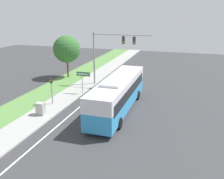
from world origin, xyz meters
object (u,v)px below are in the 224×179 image
(signal_gantry, at_px, (110,48))
(pedestrian_signal, at_px, (51,87))
(street_sign, at_px, (83,78))
(utility_cabinet, at_px, (41,109))
(bus, at_px, (118,92))

(signal_gantry, xyz_separation_m, pedestrian_signal, (-3.64, -8.24, -2.94))
(signal_gantry, xyz_separation_m, street_sign, (-2.05, -4.02, -2.92))
(pedestrian_signal, distance_m, utility_cabinet, 3.05)
(street_sign, xyz_separation_m, utility_cabinet, (-1.21, -6.98, -1.26))
(signal_gantry, height_order, utility_cabinet, signal_gantry)
(bus, bearing_deg, utility_cabinet, -152.57)
(bus, bearing_deg, pedestrian_signal, -175.05)
(pedestrian_signal, height_order, street_sign, pedestrian_signal)
(pedestrian_signal, height_order, utility_cabinet, pedestrian_signal)
(street_sign, distance_m, utility_cabinet, 7.19)
(signal_gantry, height_order, pedestrian_signal, signal_gantry)
(bus, distance_m, pedestrian_signal, 6.88)
(signal_gantry, bearing_deg, utility_cabinet, -106.50)
(utility_cabinet, bearing_deg, bus, 27.43)
(pedestrian_signal, distance_m, street_sign, 4.50)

